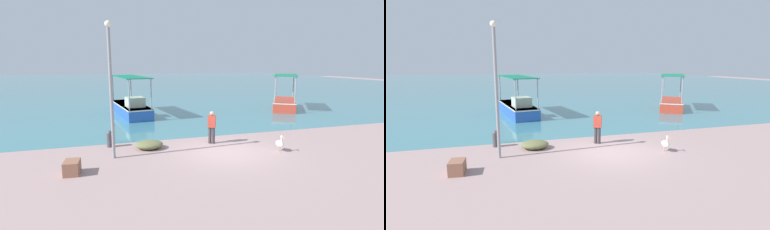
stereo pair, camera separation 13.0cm
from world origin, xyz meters
The scene contains 10 objects.
ground centered at (0.00, 0.00, 0.00)m, with size 120.00×120.00×0.00m, color #A78987.
harbor_water centered at (0.00, 48.00, 0.00)m, with size 110.00×90.00×0.00m, color teal.
fishing_boat_outer centered at (-3.19, 11.33, 0.66)m, with size 2.72×6.87×3.04m.
fishing_boat_center centered at (10.24, 10.41, 0.59)m, with size 4.49×5.43×3.04m.
pelican centered at (2.49, -0.64, 0.38)m, with size 0.33×0.81×0.80m.
lamp_post centered at (-5.07, 0.63, 3.28)m, with size 0.28×0.28×5.84m.
mooring_bollard centered at (-5.17, 2.50, 0.45)m, with size 0.30×0.30×0.84m.
fisherman_standing centered at (-0.11, 1.59, 0.91)m, with size 0.46×0.38×1.69m.
net_pile centered at (-3.35, 1.61, 0.20)m, with size 1.35×1.15×0.40m, color olive.
cargo_crate centered at (-6.68, -0.87, 0.26)m, with size 0.80×0.54×0.52m, color #946048.
Camera 2 is at (-5.44, -12.50, 4.19)m, focal length 28.00 mm.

